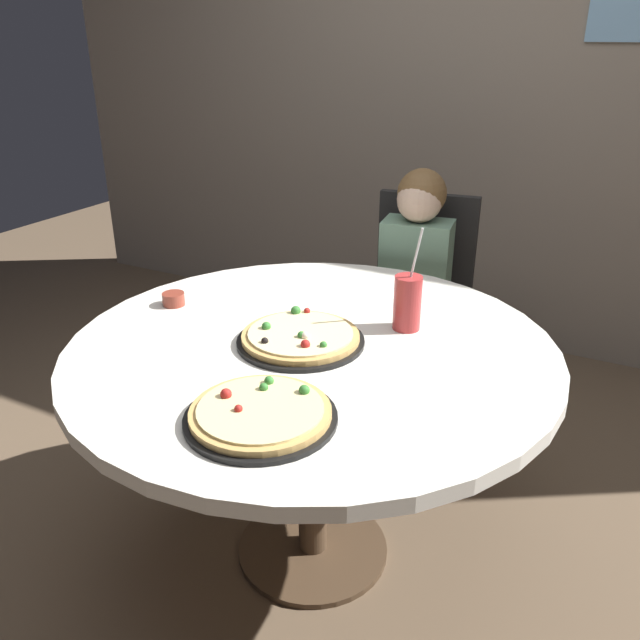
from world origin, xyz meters
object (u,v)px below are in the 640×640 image
Objects in this scene: diner_child at (408,327)px; soda_cup at (407,302)px; pizza_veggie at (300,338)px; sauce_bowl at (174,299)px; pizza_cheese at (261,414)px; dining_table at (312,370)px; chair_wooden at (419,299)px.

soda_cup is (0.19, -0.56, 0.35)m from diner_child.
diner_child is at bearing 108.45° from soda_cup.
pizza_veggie reaches higher than sauce_bowl.
pizza_cheese is at bearing -100.62° from soda_cup.
soda_cup is at bearing -71.55° from diner_child.
soda_cup is (0.20, 0.21, 0.17)m from dining_table.
diner_child is 0.95m from sauce_bowl.
dining_table is 0.41m from pizza_cheese.
chair_wooden is at bearing 97.32° from diner_child.
pizza_cheese is at bearing -85.92° from chair_wooden.
pizza_veggie is 1.16× the size of soda_cup.
pizza_cheese is (0.11, -0.38, -0.00)m from pizza_veggie.
diner_child reaches higher than dining_table.
chair_wooden is at bearing 105.83° from soda_cup.
dining_table is at bearing -89.24° from chair_wooden.
diner_child is 0.84m from pizza_veggie.
diner_child reaches higher than sauce_bowl.
soda_cup is (0.21, -0.74, 0.30)m from chair_wooden.
diner_child is 3.14× the size of pizza_cheese.
pizza_veggie is at bearing -134.71° from soda_cup.
diner_child reaches higher than pizza_cheese.
dining_table is 1.43× the size of chair_wooden.
pizza_cheese is at bearing -78.03° from dining_table.
chair_wooden is 0.83m from soda_cup.
pizza_cheese is at bearing -86.42° from diner_child.
chair_wooden is 1.37m from pizza_cheese.
soda_cup is at bearing 45.29° from pizza_veggie.
pizza_cheese reaches higher than dining_table.
pizza_veggie is (-0.04, -0.79, 0.28)m from diner_child.
dining_table is 4.42× the size of soda_cup.
pizza_cheese is at bearing -73.70° from pizza_veggie.
diner_child is 3.05× the size of pizza_veggie.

